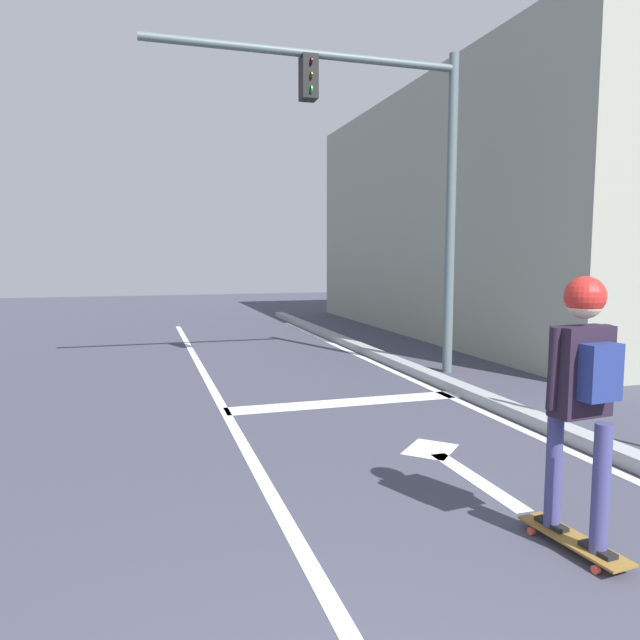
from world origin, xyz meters
TOP-DOWN VIEW (x-y plane):
  - lane_line_center at (0.32, 6.00)m, footprint 0.12×20.00m
  - lane_line_curbside at (3.43, 6.00)m, footprint 0.12×20.00m
  - stop_bar at (1.95, 6.49)m, footprint 3.27×0.40m
  - lane_arrow_stem at (2.11, 3.56)m, footprint 0.16×1.40m
  - lane_arrow_head at (2.11, 4.41)m, footprint 0.71×0.71m
  - curb_strip at (3.68, 6.00)m, footprint 0.24×24.00m
  - skateboard at (2.05, 2.27)m, footprint 0.30×0.84m
  - skater at (2.05, 2.25)m, footprint 0.48×0.64m
  - traffic_signal_mast at (3.17, 7.99)m, footprint 4.97×0.34m
  - building_block at (11.87, 12.51)m, footprint 12.57×12.60m

SIDE VIEW (x-z plane):
  - lane_line_center at x=0.32m, z-range 0.00..0.01m
  - lane_line_curbside at x=3.43m, z-range 0.00..0.01m
  - stop_bar at x=1.95m, z-range 0.00..0.01m
  - lane_arrow_stem at x=2.11m, z-range 0.00..0.01m
  - lane_arrow_head at x=2.11m, z-range 0.00..0.01m
  - skateboard at x=2.05m, z-range 0.03..0.11m
  - curb_strip at x=3.68m, z-range 0.00..0.14m
  - skater at x=2.05m, z-range 0.33..2.08m
  - building_block at x=11.87m, z-range 0.00..6.03m
  - traffic_signal_mast at x=3.17m, z-range 1.03..6.23m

